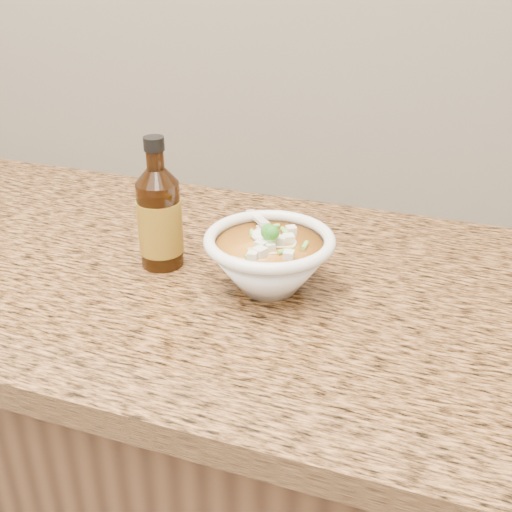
% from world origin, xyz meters
% --- Properties ---
extents(cabinet, '(4.00, 0.65, 0.86)m').
position_xyz_m(cabinet, '(0.00, 1.68, 0.43)').
color(cabinet, black).
rests_on(cabinet, ground).
extents(counter_slab, '(4.00, 0.68, 0.04)m').
position_xyz_m(counter_slab, '(0.00, 1.68, 0.88)').
color(counter_slab, '#9D6739').
rests_on(counter_slab, cabinet).
extents(soup_bowl, '(0.19, 0.20, 0.10)m').
position_xyz_m(soup_bowl, '(0.26, 1.65, 0.94)').
color(soup_bowl, white).
rests_on(soup_bowl, counter_slab).
extents(hot_sauce_bottle, '(0.08, 0.08, 0.20)m').
position_xyz_m(hot_sauce_bottle, '(0.08, 1.66, 0.98)').
color(hot_sauce_bottle, black).
rests_on(hot_sauce_bottle, counter_slab).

